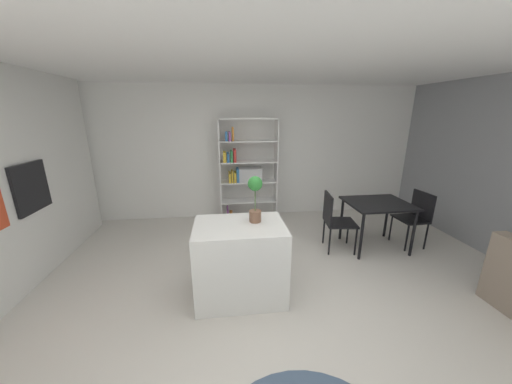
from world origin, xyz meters
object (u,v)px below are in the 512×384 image
(built_in_oven, at_px, (31,187))
(dining_chair_island_side, at_px, (334,217))
(open_bookshelf, at_px, (245,172))
(dining_chair_window_side, at_px, (416,214))
(kitchen_island, at_px, (240,261))
(dining_table, at_px, (377,208))
(potted_plant_on_island, at_px, (255,195))

(built_in_oven, xyz_separation_m, dining_chair_island_side, (4.08, 0.19, -0.68))
(open_bookshelf, relative_size, dining_chair_window_side, 2.25)
(kitchen_island, height_order, open_bookshelf, open_bookshelf)
(open_bookshelf, bearing_deg, dining_chair_island_side, -47.57)
(dining_chair_window_side, bearing_deg, kitchen_island, -75.13)
(kitchen_island, height_order, dining_chair_island_side, dining_chair_island_side)
(dining_table, relative_size, dining_chair_window_side, 1.05)
(potted_plant_on_island, bearing_deg, built_in_oven, 165.83)
(dining_table, distance_m, dining_chair_window_side, 0.70)
(dining_chair_island_side, bearing_deg, built_in_oven, 100.49)
(built_in_oven, height_order, dining_chair_window_side, built_in_oven)
(open_bookshelf, height_order, dining_chair_island_side, open_bookshelf)
(built_in_oven, distance_m, dining_chair_window_side, 5.51)
(dining_chair_window_side, bearing_deg, built_in_oven, -91.11)
(kitchen_island, bearing_deg, dining_chair_window_side, 17.84)
(dining_table, bearing_deg, dining_chair_window_side, 0.40)
(potted_plant_on_island, xyz_separation_m, dining_chair_island_side, (1.35, 0.88, -0.68))
(kitchen_island, xyz_separation_m, dining_chair_island_side, (1.54, 0.95, 0.09))
(potted_plant_on_island, relative_size, dining_table, 0.56)
(kitchen_island, height_order, potted_plant_on_island, potted_plant_on_island)
(open_bookshelf, distance_m, dining_table, 2.45)
(built_in_oven, distance_m, open_bookshelf, 3.23)
(potted_plant_on_island, relative_size, open_bookshelf, 0.26)
(kitchen_island, xyz_separation_m, potted_plant_on_island, (0.19, 0.07, 0.77))
(dining_table, xyz_separation_m, dining_chair_island_side, (-0.70, 0.01, -0.13))
(open_bookshelf, bearing_deg, dining_table, -35.55)
(potted_plant_on_island, bearing_deg, kitchen_island, -158.55)
(kitchen_island, bearing_deg, dining_chair_island_side, 31.68)
(potted_plant_on_island, distance_m, open_bookshelf, 2.28)
(kitchen_island, relative_size, dining_table, 1.08)
(potted_plant_on_island, xyz_separation_m, dining_chair_window_side, (2.73, 0.87, -0.68))
(dining_table, distance_m, dining_chair_island_side, 0.71)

